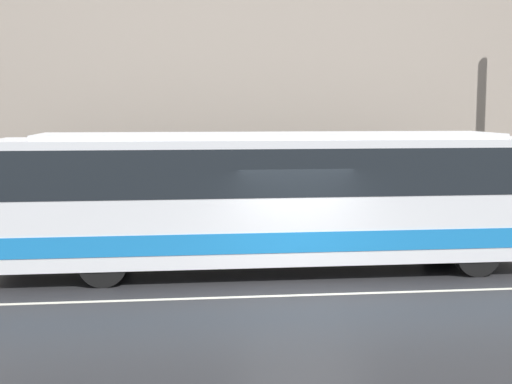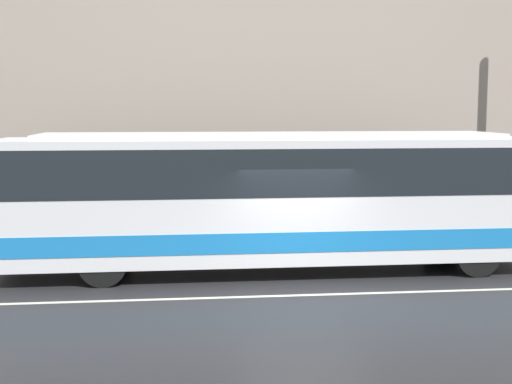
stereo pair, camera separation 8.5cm
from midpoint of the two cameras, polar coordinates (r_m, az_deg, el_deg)
name	(u,v)px [view 2 (the right image)]	position (r m, az deg, el deg)	size (l,w,h in m)	color
ground_plane	(304,295)	(14.75, 4.06, -8.24)	(60.00, 60.00, 0.00)	#262628
sidewalk	(270,243)	(19.91, 1.24, -4.10)	(60.00, 2.73, 0.14)	gray
building_facade	(263,52)	(21.11, 0.72, 11.15)	(60.00, 0.35, 11.27)	gray
lane_stripe	(304,295)	(14.75, 4.06, -8.23)	(54.00, 0.14, 0.01)	beige
transit_bus	(271,194)	(16.57, 1.39, -0.15)	(12.37, 2.52, 3.24)	silver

